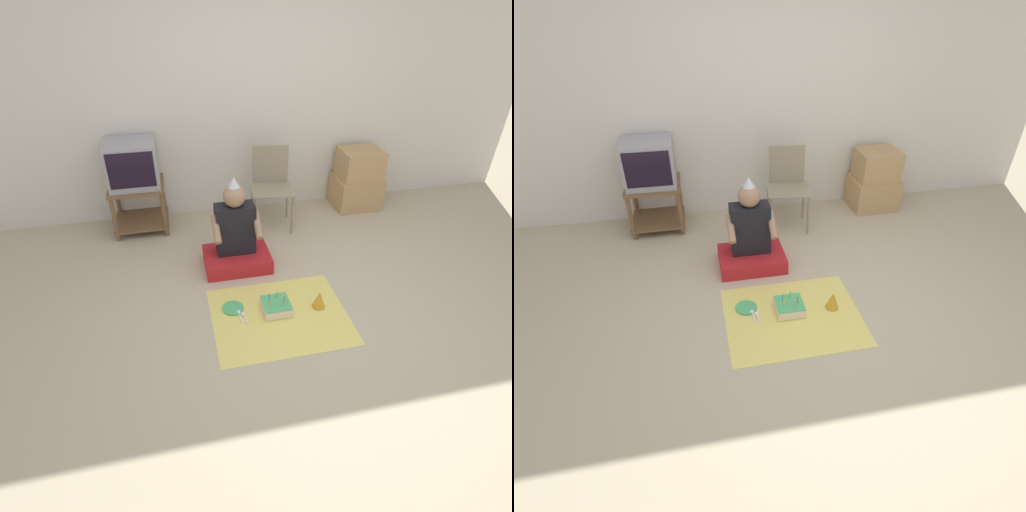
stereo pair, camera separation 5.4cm
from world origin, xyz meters
The scene contains 13 objects.
ground_plane centered at (0.00, 0.00, 0.00)m, with size 16.00×16.00×0.00m, color tan.
wall_back centered at (0.00, 2.17, 1.27)m, with size 6.40×0.06×2.55m.
tv_stand centered at (-1.34, 1.88, 0.31)m, with size 0.56×0.52×0.51m.
tv centered at (-1.34, 1.89, 0.74)m, with size 0.50×0.47×0.45m.
folding_chair centered at (0.06, 1.69, 0.50)m, with size 0.48×0.45×0.85m.
cardboard_box_stack centered at (1.16, 1.89, 0.33)m, with size 0.53×0.45×0.69m.
person_seated centered at (-0.46, 0.97, 0.27)m, with size 0.61×0.44×0.88m.
party_cloth centered at (-0.25, 0.17, 0.00)m, with size 1.09×0.89×0.01m.
birthday_cake centered at (-0.26, 0.24, 0.05)m, with size 0.23×0.23×0.16m.
party_hat_blue centered at (0.10, 0.21, 0.08)m, with size 0.11×0.11×0.15m.
paper_plate centered at (-0.60, 0.34, 0.01)m, with size 0.18×0.18×0.01m.
plastic_spoon_near centered at (-0.57, 0.26, 0.01)m, with size 0.04×0.15×0.01m.
plastic_spoon_far centered at (-0.54, 0.23, 0.01)m, with size 0.04×0.15×0.01m.
Camera 2 is at (-0.90, -2.15, 2.23)m, focal length 28.00 mm.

